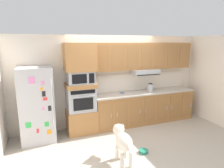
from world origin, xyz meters
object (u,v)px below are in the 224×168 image
object	(u,v)px
dog	(122,140)
dog_food_bowl	(144,151)
built_in_oven	(81,99)
screwdriver	(122,93)
refrigerator	(37,105)
microwave	(80,77)
electric_kettle	(150,88)

from	to	relation	value
dog	dog_food_bowl	distance (m)	0.69
built_in_oven	screwdriver	xyz separation A→B (m)	(1.17, 0.04, 0.03)
screwdriver	dog	distance (m)	1.84
dog	dog_food_bowl	world-z (taller)	dog
refrigerator	screwdriver	bearing A→B (deg)	2.82
microwave	electric_kettle	size ratio (longest dim) A/B	2.68
refrigerator	dog_food_bowl	bearing A→B (deg)	-34.55
built_in_oven	dog_food_bowl	bearing A→B (deg)	-55.93
dog	microwave	bearing A→B (deg)	22.65
built_in_oven	dog	size ratio (longest dim) A/B	0.74
screwdriver	refrigerator	bearing A→B (deg)	-177.18
microwave	screwdriver	bearing A→B (deg)	2.06
refrigerator	screwdriver	world-z (taller)	refrigerator
microwave	dog	bearing A→B (deg)	-73.60
dog_food_bowl	refrigerator	bearing A→B (deg)	145.45
built_in_oven	dog	bearing A→B (deg)	-73.59
built_in_oven	microwave	size ratio (longest dim) A/B	1.09
dog	screwdriver	bearing A→B (deg)	-17.18
microwave	screwdriver	distance (m)	1.28
screwdriver	dog_food_bowl	bearing A→B (deg)	-96.11
screwdriver	dog_food_bowl	xyz separation A→B (m)	(-0.16, -1.53, -0.90)
electric_kettle	built_in_oven	bearing A→B (deg)	178.65
microwave	dog_food_bowl	xyz separation A→B (m)	(1.01, -1.49, -1.43)
built_in_oven	refrigerator	bearing A→B (deg)	-176.33
refrigerator	microwave	bearing A→B (deg)	3.67
refrigerator	dog	distance (m)	2.19
microwave	dog_food_bowl	bearing A→B (deg)	-55.93
screwdriver	dog	size ratio (longest dim) A/B	0.18
built_in_oven	screwdriver	distance (m)	1.17
refrigerator	electric_kettle	bearing A→B (deg)	0.38
screwdriver	dog	xyz separation A→B (m)	(-0.70, -1.63, -0.49)
refrigerator	electric_kettle	world-z (taller)	refrigerator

